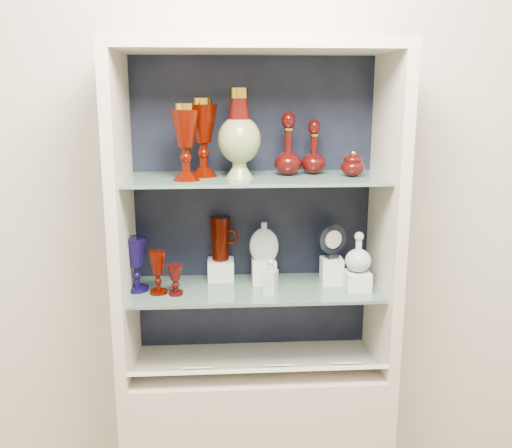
{
  "coord_description": "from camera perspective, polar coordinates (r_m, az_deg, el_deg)",
  "views": [
    {
      "loc": [
        -0.13,
        -0.48,
        1.77
      ],
      "look_at": [
        0.0,
        1.53,
        1.3
      ],
      "focal_mm": 40.0,
      "sensor_mm": 36.0,
      "label": 1
    }
  ],
  "objects": [
    {
      "name": "wall_back",
      "position": [
        2.26,
        -0.36,
        3.74
      ],
      "size": [
        3.5,
        0.02,
        2.8
      ],
      "primitive_type": "cube",
      "color": "beige",
      "rests_on": "ground"
    },
    {
      "name": "cabinet_back_panel",
      "position": [
        2.25,
        -0.31,
        1.73
      ],
      "size": [
        0.98,
        0.02,
        1.15
      ],
      "primitive_type": "cube",
      "color": "black",
      "rests_on": "cabinet_base"
    },
    {
      "name": "cabinet_side_left",
      "position": [
        2.09,
        -13.27,
        0.47
      ],
      "size": [
        0.04,
        0.4,
        1.15
      ],
      "primitive_type": "cube",
      "color": "beige",
      "rests_on": "cabinet_base"
    },
    {
      "name": "cabinet_side_right",
      "position": [
        2.15,
        12.9,
        0.84
      ],
      "size": [
        0.04,
        0.4,
        1.15
      ],
      "primitive_type": "cube",
      "color": "beige",
      "rests_on": "cabinet_base"
    },
    {
      "name": "cabinet_top_cap",
      "position": [
        2.02,
        -0.0,
        17.4
      ],
      "size": [
        1.0,
        0.4,
        0.04
      ],
      "primitive_type": "cube",
      "color": "beige",
      "rests_on": "cabinet_side_left"
    },
    {
      "name": "shelf_lower",
      "position": [
        2.16,
        -0.03,
        -6.51
      ],
      "size": [
        0.92,
        0.34,
        0.01
      ],
      "primitive_type": "cube",
      "color": "slate",
      "rests_on": "cabinet_side_left"
    },
    {
      "name": "shelf_upper",
      "position": [
        2.06,
        -0.04,
        4.58
      ],
      "size": [
        0.92,
        0.34,
        0.01
      ],
      "primitive_type": "cube",
      "color": "slate",
      "rests_on": "cabinet_side_left"
    },
    {
      "name": "label_ledge",
      "position": [
        2.15,
        0.2,
        -14.33
      ],
      "size": [
        0.92,
        0.17,
        0.09
      ],
      "primitive_type": "cube",
      "rotation": [
        -0.44,
        0.0,
        0.0
      ],
      "color": "beige",
      "rests_on": "cabinet_base"
    },
    {
      "name": "label_card_0",
      "position": [
        2.15,
        2.25,
        -13.91
      ],
      "size": [
        0.1,
        0.06,
        0.03
      ],
      "primitive_type": "cube",
      "rotation": [
        -0.44,
        0.0,
        0.0
      ],
      "color": "white",
      "rests_on": "label_ledge"
    },
    {
      "name": "label_card_1",
      "position": [
        2.14,
        -5.96,
        -14.08
      ],
      "size": [
        0.1,
        0.06,
        0.03
      ],
      "primitive_type": "cube",
      "rotation": [
        -0.44,
        0.0,
        0.0
      ],
      "color": "white",
      "rests_on": "label_ledge"
    },
    {
      "name": "label_card_2",
      "position": [
        2.18,
        8.99,
        -13.56
      ],
      "size": [
        0.1,
        0.06,
        0.03
      ],
      "primitive_type": "cube",
      "rotation": [
        -0.44,
        0.0,
        0.0
      ],
      "color": "white",
      "rests_on": "label_ledge"
    },
    {
      "name": "pedestal_lamp_left",
      "position": [
        1.97,
        -7.07,
        8.11
      ],
      "size": [
        0.13,
        0.13,
        0.26
      ],
      "primitive_type": null,
      "rotation": [
        0.0,
        0.0,
        -0.33
      ],
      "color": "#400800",
      "rests_on": "shelf_upper"
    },
    {
      "name": "pedestal_lamp_right",
      "position": [
        2.06,
        -5.32,
        8.6
      ],
      "size": [
        0.14,
        0.14,
        0.28
      ],
      "primitive_type": null,
      "rotation": [
        0.0,
        0.0,
        -0.34
      ],
      "color": "#400800",
      "rests_on": "shelf_upper"
    },
    {
      "name": "enamel_urn",
      "position": [
        2.02,
        -1.69,
        9.05
      ],
      "size": [
        0.2,
        0.2,
        0.31
      ],
      "primitive_type": null,
      "rotation": [
        0.0,
        0.0,
        -0.39
      ],
      "color": "#063F0E",
      "rests_on": "shelf_upper"
    },
    {
      "name": "ruby_decanter_a",
      "position": [
        2.08,
        3.24,
        8.39
      ],
      "size": [
        0.13,
        0.13,
        0.26
      ],
      "primitive_type": null,
      "rotation": [
        0.0,
        0.0,
        -0.31
      ],
      "color": "#3C0907",
      "rests_on": "shelf_upper"
    },
    {
      "name": "ruby_decanter_b",
      "position": [
        2.12,
        5.8,
        7.83
      ],
      "size": [
        0.11,
        0.11,
        0.21
      ],
      "primitive_type": null,
      "rotation": [
        0.0,
        0.0,
        -0.21
      ],
      "color": "#3C0907",
      "rests_on": "shelf_upper"
    },
    {
      "name": "lidded_bowl",
      "position": [
        2.08,
        9.65,
        6.01
      ],
      "size": [
        0.1,
        0.1,
        0.1
      ],
      "primitive_type": null,
      "rotation": [
        0.0,
        0.0,
        0.24
      ],
      "color": "#3C0907",
      "rests_on": "shelf_upper"
    },
    {
      "name": "cobalt_goblet",
      "position": [
        2.14,
        -11.89,
        -3.96
      ],
      "size": [
        0.1,
        0.1,
        0.2
      ],
      "primitive_type": null,
      "rotation": [
        0.0,
        0.0,
        -0.26
      ],
      "color": "#0F0839",
      "rests_on": "shelf_lower"
    },
    {
      "name": "ruby_goblet_tall",
      "position": [
        2.1,
        -9.79,
        -4.82
      ],
      "size": [
        0.08,
        0.08,
        0.16
      ],
      "primitive_type": null,
      "rotation": [
        0.0,
        0.0,
        -0.37
      ],
      "color": "#400800",
      "rests_on": "shelf_lower"
    },
    {
      "name": "ruby_goblet_small",
      "position": [
        2.09,
        -8.06,
        -5.57
      ],
      "size": [
        0.07,
        0.07,
        0.11
      ],
      "primitive_type": null,
      "rotation": [
        0.0,
        0.0,
        0.27
      ],
      "color": "#3C0907",
      "rests_on": "shelf_lower"
    },
    {
      "name": "riser_ruby_pitcher",
      "position": [
        2.24,
        -3.55,
        -4.56
      ],
      "size": [
        0.1,
        0.1,
        0.08
      ],
      "primitive_type": "cube",
      "color": "silver",
      "rests_on": "shelf_lower"
    },
    {
      "name": "ruby_pitcher",
      "position": [
        2.2,
        -3.59,
        -1.46
      ],
      "size": [
        0.14,
        0.1,
        0.17
      ],
      "primitive_type": null,
      "rotation": [
        0.0,
        0.0,
        -0.17
      ],
      "color": "#400800",
      "rests_on": "riser_ruby_pitcher"
    },
    {
      "name": "clear_square_bottle",
      "position": [
        2.07,
        1.48,
        -5.28
      ],
      "size": [
        0.06,
        0.06,
        0.13
      ],
      "primitive_type": null,
      "rotation": [
        0.0,
        0.0,
        -0.42
      ],
      "color": "#A3BAC0",
      "rests_on": "shelf_lower"
    },
    {
      "name": "riser_flat_flask",
      "position": [
        2.19,
        0.8,
        -4.77
      ],
      "size": [
        0.09,
        0.09,
        0.09
      ],
      "primitive_type": "cube",
      "color": "silver",
      "rests_on": "shelf_lower"
    },
    {
      "name": "flat_flask",
      "position": [
        2.16,
        0.81,
        -1.69
      ],
      "size": [
        0.11,
        0.06,
        0.15
      ],
      "primitive_type": null,
      "rotation": [
        0.0,
        0.0,
        -0.12
      ],
      "color": "#A3ACB4",
      "rests_on": "riser_flat_flask"
    },
    {
      "name": "riser_clear_round_decanter",
      "position": [
        2.16,
        10.1,
        -5.6
      ],
      "size": [
        0.09,
        0.09,
        0.07
      ],
      "primitive_type": "cube",
      "color": "silver",
      "rests_on": "shelf_lower"
    },
    {
      "name": "clear_round_decanter",
      "position": [
        2.12,
        10.21,
        -2.87
      ],
      "size": [
        0.12,
        0.12,
        0.14
      ],
      "primitive_type": null,
      "rotation": [
        0.0,
        0.0,
        0.3
      ],
      "color": "#A3BAC0",
      "rests_on": "riser_clear_round_decanter"
    },
    {
      "name": "riser_cameo_medallion",
      "position": [
        2.21,
        7.56,
        -4.63
      ],
      "size": [
        0.08,
        0.08,
        0.1
      ],
      "primitive_type": "cube",
      "color": "silver",
      "rests_on": "shelf_lower"
    },
    {
      "name": "cameo_medallion",
      "position": [
        2.18,
        7.66,
        -1.67
      ],
      "size": [
        0.12,
        0.08,
        0.14
      ],
      "primitive_type": null,
      "rotation": [
        0.0,
        0.0,
        0.37
      ],
      "color": "black",
      "rests_on": "riser_cameo_medallion"
    }
  ]
}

